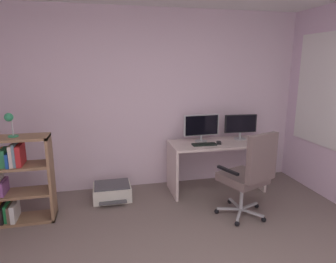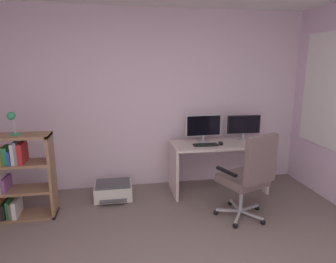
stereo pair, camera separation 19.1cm
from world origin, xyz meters
name	(u,v)px [view 1 (the left image)]	position (x,y,z in m)	size (l,w,h in m)	color
wall_back	(148,100)	(0.00, 2.74, 1.31)	(4.70, 0.10, 2.63)	silver
desk	(216,155)	(0.94, 2.28, 0.53)	(1.37, 0.60, 0.73)	beige
monitor_main	(201,126)	(0.73, 2.38, 0.96)	(0.54, 0.18, 0.40)	#B2B5B7
monitor_secondary	(241,125)	(1.36, 2.38, 0.95)	(0.50, 0.18, 0.38)	#B2B5B7
keyboard	(204,144)	(0.71, 2.18, 0.74)	(0.34, 0.13, 0.02)	black
computer_mouse	(219,143)	(0.94, 2.19, 0.75)	(0.06, 0.10, 0.03)	black
office_chair	(250,172)	(1.00, 1.39, 0.59)	(0.64, 0.69, 1.09)	#B7BABC
bookshelf	(14,180)	(-1.73, 1.94, 0.53)	(0.72, 0.31, 1.04)	#8F6A4B
desk_lamp	(10,121)	(-1.69, 1.94, 1.23)	(0.13, 0.11, 0.27)	#309660
printer	(112,192)	(-0.59, 2.28, 0.11)	(0.52, 0.48, 0.22)	white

